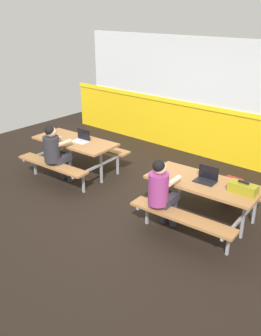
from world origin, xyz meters
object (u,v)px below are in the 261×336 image
(picnic_table_left, at_px, (75,148))
(student_nearer, at_px, (55,150))
(laptop_silver, at_px, (81,139))
(backpack_dark, at_px, (232,190))
(toolbox_grey, at_px, (243,188))
(laptop_dark, at_px, (206,178))
(picnic_table_right, at_px, (203,191))
(student_further, at_px, (161,190))

(picnic_table_left, xyz_separation_m, student_nearer, (0.07, -0.55, 0.13))
(student_nearer, xyz_separation_m, laptop_silver, (0.08, 0.60, 0.08))
(backpack_dark, bearing_deg, toolbox_grey, -59.69)
(laptop_dark, distance_m, toolbox_grey, 0.59)
(picnic_table_right, relative_size, student_nearer, 1.45)
(student_further, height_order, laptop_dark, student_further)
(backpack_dark, bearing_deg, picnic_table_right, -92.34)
(laptop_silver, bearing_deg, toolbox_grey, -0.25)
(student_nearer, bearing_deg, laptop_silver, 82.60)
(student_nearer, distance_m, laptop_dark, 2.92)
(student_nearer, xyz_separation_m, backpack_dark, (2.88, 1.56, -0.49))
(student_nearer, bearing_deg, toolbox_grey, 9.64)
(student_nearer, bearing_deg, student_further, -0.78)
(picnic_table_right, distance_m, laptop_dark, 0.22)
(student_further, xyz_separation_m, backpack_dark, (0.41, 1.59, -0.49))
(picnic_table_right, distance_m, laptop_silver, 2.77)
(picnic_table_left, distance_m, laptop_silver, 0.26)
(picnic_table_right, height_order, student_nearer, student_nearer)
(student_further, bearing_deg, laptop_dark, 57.98)
(student_nearer, height_order, backpack_dark, student_nearer)
(student_nearer, xyz_separation_m, student_further, (2.47, -0.03, 0.00))
(laptop_dark, height_order, toolbox_grey, laptop_dark)
(picnic_table_left, xyz_separation_m, student_further, (2.54, -0.59, 0.13))
(picnic_table_left, height_order, student_nearer, student_nearer)
(picnic_table_left, xyz_separation_m, picnic_table_right, (2.90, -0.01, 0.00))
(student_further, distance_m, backpack_dark, 1.71)
(picnic_table_left, distance_m, backpack_dark, 3.13)
(picnic_table_left, bearing_deg, toolbox_grey, 0.52)
(toolbox_grey, height_order, backpack_dark, toolbox_grey)
(toolbox_grey, xyz_separation_m, backpack_dark, (-0.57, 0.97, -0.60))
(laptop_silver, distance_m, laptop_dark, 2.78)
(student_further, distance_m, toolbox_grey, 1.16)
(student_nearer, relative_size, laptop_dark, 3.62)
(student_further, bearing_deg, picnic_table_right, 57.71)
(picnic_table_right, bearing_deg, laptop_silver, 178.90)
(picnic_table_left, bearing_deg, student_further, -13.03)
(laptop_dark, xyz_separation_m, toolbox_grey, (0.59, -0.00, 0.02))
(picnic_table_left, height_order, laptop_dark, laptop_dark)
(picnic_table_left, relative_size, student_further, 1.45)
(student_nearer, distance_m, laptop_silver, 0.61)
(laptop_silver, height_order, laptop_dark, same)
(laptop_dark, bearing_deg, picnic_table_left, -179.37)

